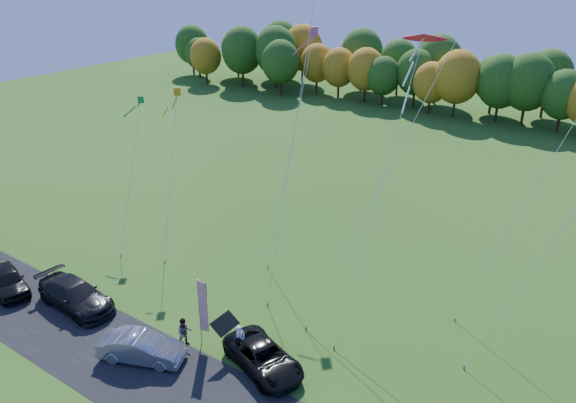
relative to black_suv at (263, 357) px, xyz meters
The scene contains 18 objects.
ground 2.72m from the black_suv, behind, with size 160.00×160.00×0.00m, color #275215.
asphalt_strip 4.76m from the black_suv, 123.91° to the right, with size 90.00×6.00×0.01m, color black.
tree_line 55.17m from the black_suv, 92.72° to the left, with size 116.00×12.00×10.00m, color #1E4711, non-canonical shape.
black_suv is the anchor object (origin of this frame).
silver_sedan 6.75m from the black_suv, 151.47° to the right, with size 1.66×4.75×1.57m, color #9E9EA3.
dark_truck_a 13.41m from the black_suv, behind, with size 2.41×5.93×1.72m, color black.
dark_truck_b 18.88m from the black_suv, 169.12° to the right, with size 1.90×4.73×1.61m, color black.
person_tailgate_a 1.78m from the black_suv, behind, with size 0.68×0.45×1.86m, color white.
person_tailgate_b 4.95m from the black_suv, 168.27° to the right, with size 0.87×0.68×1.79m, color gray.
feather_flag 4.43m from the black_suv, behind, with size 0.56×0.16×4.28m.
kite_delta_blue 16.39m from the black_suv, 112.98° to the left, with size 3.27×10.34×26.28m.
kite_parafoil_orange 15.14m from the black_suv, 71.31° to the left, with size 8.35×11.69×24.16m.
kite_delta_red 13.00m from the black_suv, 77.95° to the left, with size 2.63×11.40×17.50m.
kite_parafoil_rainbow 16.62m from the black_suv, 37.41° to the left, with size 7.50×6.43×16.48m.
kite_diamond_yellow 16.45m from the black_suv, 152.16° to the left, with size 2.87×5.38×11.98m.
kite_diamond_green 19.49m from the black_suv, 158.84° to the left, with size 3.90×6.81×10.71m.
kite_diamond_white 17.14m from the black_suv, 53.06° to the left, with size 5.40×5.51×16.02m.
kite_diamond_pink 15.50m from the black_suv, 118.30° to the left, with size 1.34×7.33×16.30m.
Camera 1 is at (17.49, -19.17, 20.56)m, focal length 35.00 mm.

